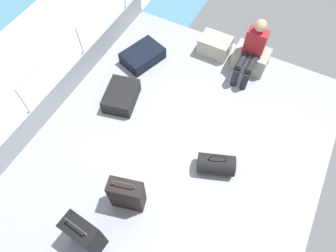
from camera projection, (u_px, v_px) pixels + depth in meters
ground_plane at (177, 149)px, 4.86m from camera, size 4.40×5.20×0.06m
gunwale_port at (63, 89)px, 5.16m from camera, size 0.06×5.20×0.45m
railing_port at (52, 66)px, 4.69m from camera, size 0.04×4.20×1.02m
sea_wake at (13, 80)px, 5.99m from camera, size 12.00×12.00×0.01m
cargo_crate_0 at (215, 46)px, 5.77m from camera, size 0.60×0.42×0.34m
cargo_crate_1 at (250, 59)px, 5.57m from camera, size 0.65×0.43×0.38m
passenger_seated at (252, 50)px, 5.17m from camera, size 0.34×0.66×1.08m
suitcase_0 at (84, 234)px, 3.82m from camera, size 0.48×0.29×0.81m
suitcase_1 at (127, 195)px, 4.10m from camera, size 0.49×0.32×0.76m
suitcase_2 at (121, 96)px, 5.20m from camera, size 0.63×0.76×0.27m
suitcase_3 at (143, 56)px, 5.70m from camera, size 0.72×0.86×0.24m
duffel_bag at (216, 164)px, 4.51m from camera, size 0.62×0.48×0.45m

